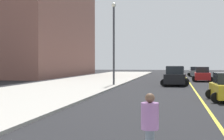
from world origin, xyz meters
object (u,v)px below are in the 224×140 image
at_px(car_red_nearest, 202,75).
at_px(pedestrian_crossing, 150,125).
at_px(car_black_third, 175,76).
at_px(street_lamp, 114,37).
at_px(car_gray_seventh, 195,72).

distance_m(car_red_nearest, pedestrian_crossing, 36.99).
bearing_deg(car_red_nearest, pedestrian_crossing, 86.01).
xyz_separation_m(car_black_third, street_lamp, (-6.17, -1.70, 4.04)).
distance_m(car_red_nearest, car_gray_seventh, 15.99).
height_order(car_black_third, pedestrian_crossing, car_black_third).
distance_m(pedestrian_crossing, street_lamp, 27.19).
relative_size(car_black_third, car_gray_seventh, 1.22).
bearing_deg(pedestrian_crossing, street_lamp, -0.35).
height_order(pedestrian_crossing, street_lamp, street_lamp).
bearing_deg(car_gray_seventh, car_red_nearest, 88.72).
bearing_deg(pedestrian_crossing, car_gray_seventh, -16.55).
bearing_deg(car_red_nearest, car_black_third, 71.13).
bearing_deg(car_black_third, car_gray_seventh, 85.14).
height_order(car_red_nearest, car_gray_seventh, car_red_nearest).
xyz_separation_m(car_red_nearest, street_lamp, (-9.53, -10.49, 4.12)).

